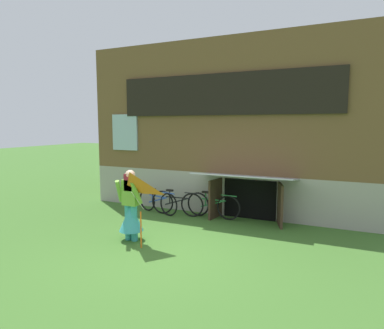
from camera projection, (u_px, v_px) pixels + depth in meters
ground_plane at (170, 252)px, 6.64m from camera, size 60.00×60.00×0.00m
log_house at (246, 127)px, 11.08m from camera, size 8.48×5.61×4.82m
person at (131, 211)px, 7.24m from camera, size 0.61×0.52×1.54m
kite at (130, 190)px, 6.61m from camera, size 0.79×0.74×1.50m
bicycle_green at (213, 205)px, 9.01m from camera, size 1.55×0.12×0.71m
bicycle_black at (177, 203)px, 9.28m from camera, size 1.55×0.14×0.71m
bicycle_blue at (158, 201)px, 9.50m from camera, size 1.47×0.45×0.69m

